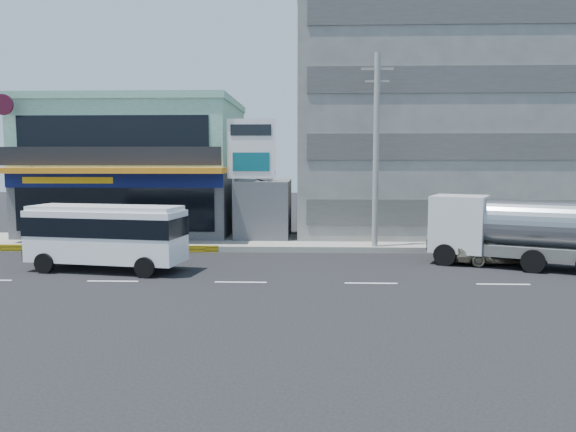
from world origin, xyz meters
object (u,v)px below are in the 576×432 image
object	(u,v)px
shop_building	(141,171)
utility_pole_near	(376,151)
sedan	(498,249)
satellite_dish	(263,180)
motorcycle_rider	(78,242)
concrete_building	(426,123)
tanker_truck	(515,230)
minibus	(106,232)
billboard	(251,156)

from	to	relation	value
shop_building	utility_pole_near	size ratio (longest dim) A/B	1.24
shop_building	sedan	xyz separation A→B (m)	(19.17, -9.76, -3.28)
satellite_dish	motorcycle_rider	distance (m)	10.66
concrete_building	tanker_truck	world-z (taller)	concrete_building
minibus	motorcycle_rider	distance (m)	4.15
billboard	minibus	xyz separation A→B (m)	(-5.47, -7.11, -3.27)
utility_pole_near	billboard	bearing A→B (deg)	164.52
satellite_dish	motorcycle_rider	bearing A→B (deg)	-145.93
shop_building	billboard	size ratio (longest dim) A/B	1.80
sedan	motorcycle_rider	size ratio (longest dim) A/B	1.82
billboard	tanker_truck	distance (m)	13.80
satellite_dish	billboard	bearing A→B (deg)	-105.52
concrete_building	satellite_dish	bearing A→B (deg)	-158.20
motorcycle_rider	shop_building	bearing A→B (deg)	86.61
concrete_building	sedan	distance (m)	12.56
satellite_dish	sedan	xyz separation A→B (m)	(11.17, -6.81, -2.86)
shop_building	tanker_truck	bearing A→B (deg)	-27.62
shop_building	concrete_building	distance (m)	18.28
minibus	sedan	world-z (taller)	minibus
utility_pole_near	satellite_dish	bearing A→B (deg)	149.04
satellite_dish	utility_pole_near	size ratio (longest dim) A/B	0.15
minibus	concrete_building	bearing A→B (deg)	38.96
shop_building	utility_pole_near	bearing A→B (deg)	-25.06
shop_building	sedan	distance (m)	21.76
motorcycle_rider	satellite_dish	bearing A→B (deg)	34.07
satellite_dish	concrete_building	bearing A→B (deg)	21.80
billboard	tanker_truck	bearing A→B (deg)	-24.51
billboard	concrete_building	bearing A→B (deg)	28.92
shop_building	motorcycle_rider	bearing A→B (deg)	-93.39
concrete_building	minibus	world-z (taller)	concrete_building
satellite_dish	motorcycle_rider	xyz separation A→B (m)	(-8.52, -5.76, -2.82)
shop_building	satellite_dish	size ratio (longest dim) A/B	8.27
billboard	sedan	distance (m)	13.38
tanker_truck	motorcycle_rider	world-z (taller)	tanker_truck
utility_pole_near	minibus	world-z (taller)	utility_pole_near
shop_building	satellite_dish	distance (m)	8.54
shop_building	motorcycle_rider	world-z (taller)	shop_building
concrete_building	billboard	size ratio (longest dim) A/B	2.32
sedan	tanker_truck	world-z (taller)	tanker_truck
utility_pole_near	motorcycle_rider	xyz separation A→B (m)	(-14.52, -2.16, -4.39)
satellite_dish	utility_pole_near	bearing A→B (deg)	-30.96
utility_pole_near	tanker_truck	distance (m)	7.67
billboard	tanker_truck	size ratio (longest dim) A/B	0.86
sedan	tanker_truck	xyz separation A→B (m)	(0.53, -0.55, 0.94)
satellite_dish	sedan	bearing A→B (deg)	-31.39
shop_building	satellite_dish	world-z (taller)	shop_building
billboard	utility_pole_near	distance (m)	6.75
concrete_building	utility_pole_near	xyz separation A→B (m)	(-4.00, -7.60, -1.85)
shop_building	utility_pole_near	world-z (taller)	utility_pole_near
satellite_dish	shop_building	bearing A→B (deg)	159.79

